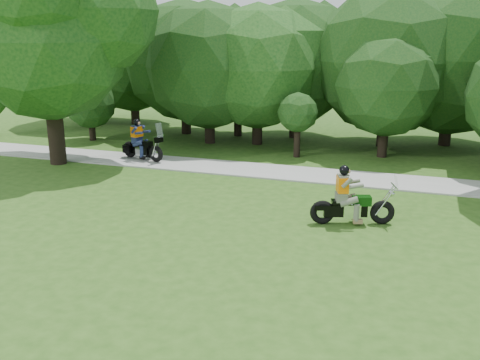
# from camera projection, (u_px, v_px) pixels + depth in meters

# --- Properties ---
(ground) EXTENTS (100.00, 100.00, 0.00)m
(ground) POSITION_uv_depth(u_px,v_px,m) (246.00, 253.00, 13.41)
(ground) COLOR #2A5017
(ground) RESTS_ON ground
(walkway) EXTENTS (60.00, 2.20, 0.06)m
(walkway) POSITION_uv_depth(u_px,v_px,m) (311.00, 175.00, 20.70)
(walkway) COLOR #979793
(walkway) RESTS_ON ground
(tree_line) EXTENTS (39.97, 11.30, 7.90)m
(tree_line) POSITION_uv_depth(u_px,v_px,m) (361.00, 66.00, 25.48)
(tree_line) COLOR black
(tree_line) RESTS_ON ground
(big_tree_west) EXTENTS (8.64, 6.56, 9.96)m
(big_tree_west) POSITION_uv_depth(u_px,v_px,m) (51.00, 22.00, 21.41)
(big_tree_west) COLOR black
(big_tree_west) RESTS_ON ground
(chopper_motorcycle) EXTENTS (2.40, 1.17, 1.75)m
(chopper_motorcycle) POSITION_uv_depth(u_px,v_px,m) (349.00, 203.00, 15.30)
(chopper_motorcycle) COLOR black
(chopper_motorcycle) RESTS_ON ground
(touring_motorcycle) EXTENTS (2.25, 1.14, 1.75)m
(touring_motorcycle) POSITION_uv_depth(u_px,v_px,m) (140.00, 145.00, 22.94)
(touring_motorcycle) COLOR black
(touring_motorcycle) RESTS_ON walkway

